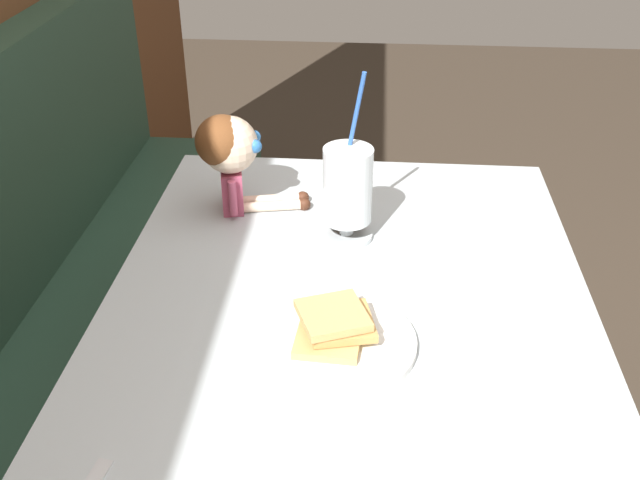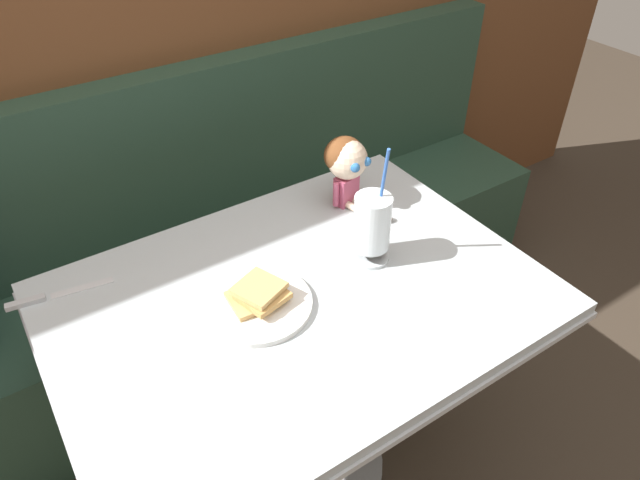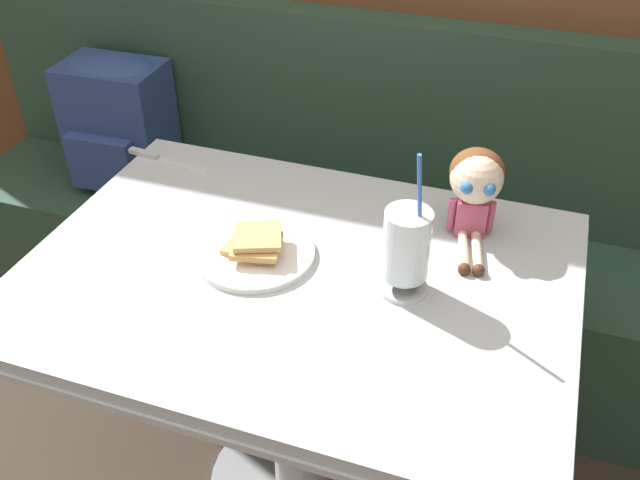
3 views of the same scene
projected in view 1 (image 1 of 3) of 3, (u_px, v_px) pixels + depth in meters
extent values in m
cube|color=#B2BCC1|center=(347.00, 314.00, 1.19)|extent=(1.10, 0.80, 0.03)
cube|color=#B7BABF|center=(347.00, 325.00, 1.20)|extent=(1.11, 0.81, 0.02)
cylinder|color=#A5A8AD|center=(344.00, 465.00, 1.37)|extent=(0.14, 0.14, 0.65)
cylinder|color=white|center=(333.00, 342.00, 1.09)|extent=(0.25, 0.25, 0.01)
cube|color=tan|center=(328.00, 339.00, 1.08)|extent=(0.10, 0.10, 0.01)
cube|color=tan|center=(341.00, 323.00, 1.08)|extent=(0.11, 0.11, 0.01)
cube|color=tan|center=(333.00, 315.00, 1.08)|extent=(0.12, 0.12, 0.01)
cylinder|color=silver|center=(347.00, 235.00, 1.36)|extent=(0.10, 0.10, 0.01)
cylinder|color=silver|center=(347.00, 226.00, 1.35)|extent=(0.03, 0.03, 0.03)
cylinder|color=silver|center=(348.00, 185.00, 1.30)|extent=(0.09, 0.09, 0.14)
cylinder|color=brown|center=(348.00, 189.00, 1.31)|extent=(0.08, 0.08, 0.12)
cylinder|color=blue|center=(353.00, 131.00, 1.27)|extent=(0.02, 0.05, 0.22)
cube|color=#B74C6B|center=(232.00, 190.00, 1.43)|extent=(0.07, 0.05, 0.08)
sphere|color=beige|center=(229.00, 145.00, 1.38)|extent=(0.11, 0.11, 0.11)
ellipsoid|color=brown|center=(223.00, 141.00, 1.38)|extent=(0.13, 0.12, 0.10)
sphere|color=#2D6BB2|center=(255.00, 146.00, 1.37)|extent=(0.03, 0.03, 0.03)
sphere|color=#2D6BB2|center=(254.00, 137.00, 1.40)|extent=(0.03, 0.03, 0.03)
cylinder|color=beige|center=(274.00, 206.00, 1.45)|extent=(0.04, 0.12, 0.02)
cylinder|color=beige|center=(273.00, 199.00, 1.47)|extent=(0.04, 0.12, 0.02)
sphere|color=#4C2819|center=(304.00, 204.00, 1.45)|extent=(0.03, 0.03, 0.03)
sphere|color=#4C2819|center=(303.00, 198.00, 1.48)|extent=(0.03, 0.03, 0.03)
cylinder|color=#B74C6B|center=(233.00, 198.00, 1.40)|extent=(0.02, 0.02, 0.07)
cylinder|color=#B74C6B|center=(232.00, 179.00, 1.46)|extent=(0.02, 0.02, 0.07)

